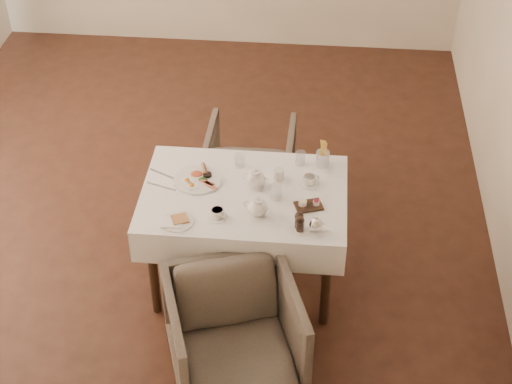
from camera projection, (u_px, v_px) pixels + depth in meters
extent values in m
plane|color=black|center=(188.00, 196.00, 6.03)|extent=(5.00, 5.00, 0.00)
plane|color=#C1B39B|center=(71.00, 309.00, 3.19)|extent=(4.50, 0.00, 4.50)
cube|color=black|center=(244.00, 197.00, 4.90)|extent=(1.20, 0.80, 0.04)
cube|color=white|center=(244.00, 207.00, 4.95)|extent=(1.28, 0.88, 0.23)
cylinder|color=black|center=(172.00, 202.00, 5.43)|extent=(0.06, 0.06, 0.70)
cylinder|color=black|center=(328.00, 212.00, 5.35)|extent=(0.06, 0.06, 0.70)
cylinder|color=black|center=(153.00, 271.00, 4.91)|extent=(0.06, 0.06, 0.70)
cylinder|color=black|center=(326.00, 283.00, 4.83)|extent=(0.06, 0.06, 0.70)
imported|color=#4E4339|center=(234.00, 335.00, 4.52)|extent=(0.93, 0.94, 0.68)
imported|color=#4E4339|center=(250.00, 164.00, 5.86)|extent=(0.65, 0.67, 0.60)
cylinder|color=white|center=(197.00, 180.00, 4.96)|extent=(0.30, 0.30, 0.01)
ellipsoid|color=#B1421F|center=(197.00, 173.00, 4.99)|extent=(0.08, 0.07, 0.03)
cylinder|color=brown|center=(204.00, 169.00, 5.02)|extent=(0.06, 0.11, 0.03)
cylinder|color=black|center=(207.00, 175.00, 4.98)|extent=(0.06, 0.06, 0.02)
cube|color=#A63426|center=(209.00, 184.00, 4.91)|extent=(0.10, 0.09, 0.01)
ellipsoid|color=#264C19|center=(203.00, 179.00, 4.95)|extent=(0.06, 0.05, 0.02)
cylinder|color=white|center=(178.00, 222.00, 4.65)|extent=(0.19, 0.19, 0.01)
cube|color=olive|center=(180.00, 219.00, 4.65)|extent=(0.12, 0.12, 0.01)
cube|color=white|center=(172.00, 223.00, 4.63)|extent=(0.13, 0.10, 0.02)
cylinder|color=white|center=(279.00, 174.00, 4.95)|extent=(0.07, 0.07, 0.08)
cylinder|color=white|center=(217.00, 217.00, 4.69)|extent=(0.12, 0.12, 0.01)
cylinder|color=white|center=(217.00, 213.00, 4.67)|extent=(0.10, 0.10, 0.05)
cylinder|color=#AC7E4E|center=(217.00, 210.00, 4.65)|extent=(0.07, 0.07, 0.00)
cylinder|color=white|center=(309.00, 183.00, 4.94)|extent=(0.12, 0.12, 0.01)
cylinder|color=white|center=(309.00, 180.00, 4.92)|extent=(0.11, 0.11, 0.05)
cylinder|color=#AC7E4E|center=(310.00, 177.00, 4.90)|extent=(0.07, 0.07, 0.00)
cylinder|color=silver|center=(240.00, 160.00, 5.05)|extent=(0.09, 0.09, 0.09)
cylinder|color=silver|center=(277.00, 192.00, 4.80)|extent=(0.09, 0.09, 0.10)
cylinder|color=silver|center=(300.00, 158.00, 5.07)|extent=(0.09, 0.09, 0.09)
cube|color=black|center=(309.00, 206.00, 4.76)|extent=(0.19, 0.16, 0.01)
cylinder|color=white|center=(303.00, 203.00, 4.75)|extent=(0.05, 0.05, 0.03)
cylinder|color=maroon|center=(316.00, 203.00, 4.75)|extent=(0.04, 0.04, 0.03)
cylinder|color=silver|center=(323.00, 159.00, 5.06)|extent=(0.09, 0.09, 0.10)
cube|color=silver|center=(163.00, 174.00, 5.01)|extent=(0.19, 0.11, 0.00)
cube|color=silver|center=(161.00, 186.00, 4.92)|extent=(0.20, 0.08, 0.00)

